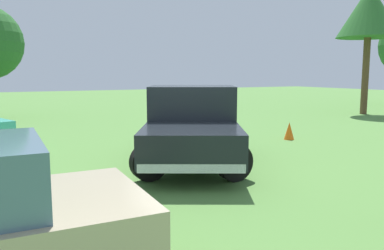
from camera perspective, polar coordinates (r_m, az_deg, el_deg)
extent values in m
plane|color=#54843D|center=(8.99, -0.47, -5.78)|extent=(80.00, 80.00, 0.00)
cylinder|color=black|center=(7.60, 6.25, -5.47)|extent=(0.74, 0.22, 0.74)
cylinder|color=black|center=(7.61, -6.36, -5.45)|extent=(0.74, 0.22, 0.74)
cylinder|color=black|center=(10.52, 4.58, -1.79)|extent=(0.74, 0.22, 0.74)
cylinder|color=black|center=(10.53, -4.49, -1.78)|extent=(0.74, 0.22, 0.74)
cube|color=black|center=(7.58, -0.06, -2.84)|extent=(2.61, 2.57, 0.64)
cube|color=black|center=(9.19, 0.01, 1.40)|extent=(2.43, 2.24, 1.40)
cube|color=slate|center=(9.16, 0.01, 4.13)|extent=(2.19, 1.97, 0.48)
cube|color=black|center=(10.17, 0.04, -0.27)|extent=(2.78, 2.90, 0.60)
cube|color=silver|center=(6.78, -0.10, -6.34)|extent=(1.72, 0.99, 0.16)
cylinder|color=black|center=(5.06, -18.66, -13.11)|extent=(0.65, 0.20, 0.65)
cylinder|color=brown|center=(21.78, 24.12, 6.56)|extent=(0.34, 0.34, 3.87)
cone|color=#286028|center=(21.99, 24.59, 14.99)|extent=(3.08, 3.08, 2.59)
cone|color=orange|center=(12.65, 14.10, -0.84)|extent=(0.32, 0.32, 0.55)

